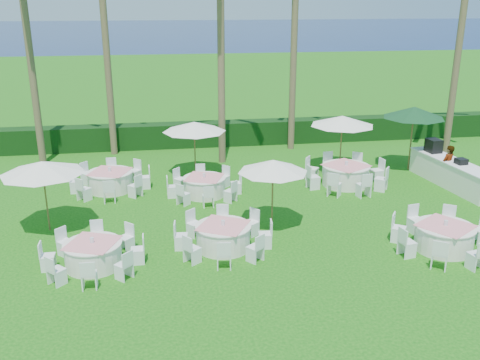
# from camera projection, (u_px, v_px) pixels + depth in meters

# --- Properties ---
(ground) EXTENTS (120.00, 120.00, 0.00)m
(ground) POSITION_uv_depth(u_px,v_px,m) (243.00, 246.00, 16.34)
(ground) COLOR #0F500D
(ground) RESTS_ON ground
(hedge) EXTENTS (34.00, 1.00, 1.20)m
(hedge) POSITION_uv_depth(u_px,v_px,m) (206.00, 134.00, 27.37)
(hedge) COLOR black
(hedge) RESTS_ON ground
(ocean) EXTENTS (260.00, 260.00, 0.00)m
(ocean) POSITION_uv_depth(u_px,v_px,m) (165.00, 34.00, 111.72)
(ocean) COLOR #061541
(ocean) RESTS_ON ground
(banquet_table_a) EXTENTS (2.85, 2.85, 0.88)m
(banquet_table_a) POSITION_uv_depth(u_px,v_px,m) (93.00, 254.00, 15.03)
(banquet_table_a) COLOR white
(banquet_table_a) RESTS_ON ground
(banquet_table_b) EXTENTS (2.97, 2.97, 0.90)m
(banquet_table_b) POSITION_uv_depth(u_px,v_px,m) (223.00, 236.00, 16.13)
(banquet_table_b) COLOR white
(banquet_table_b) RESTS_ON ground
(banquet_table_c) EXTENTS (3.09, 3.09, 0.94)m
(banquet_table_c) POSITION_uv_depth(u_px,v_px,m) (444.00, 237.00, 16.04)
(banquet_table_c) COLOR white
(banquet_table_c) RESTS_ON ground
(banquet_table_d) EXTENTS (3.10, 3.10, 0.94)m
(banquet_table_d) POSITION_uv_depth(u_px,v_px,m) (111.00, 180.00, 21.00)
(banquet_table_d) COLOR white
(banquet_table_d) RESTS_ON ground
(banquet_table_e) EXTENTS (2.86, 2.86, 0.88)m
(banquet_table_e) POSITION_uv_depth(u_px,v_px,m) (204.00, 186.00, 20.48)
(banquet_table_e) COLOR white
(banquet_table_e) RESTS_ON ground
(banquet_table_f) EXTENTS (3.35, 3.35, 1.00)m
(banquet_table_f) POSITION_uv_depth(u_px,v_px,m) (346.00, 175.00, 21.58)
(banquet_table_f) COLOR white
(banquet_table_f) RESTS_ON ground
(umbrella_a) EXTENTS (2.65, 2.65, 2.35)m
(umbrella_a) POSITION_uv_depth(u_px,v_px,m) (42.00, 168.00, 16.81)
(umbrella_a) COLOR brown
(umbrella_a) RESTS_ON ground
(umbrella_b) EXTENTS (2.27, 2.27, 2.35)m
(umbrella_b) POSITION_uv_depth(u_px,v_px,m) (273.00, 166.00, 16.98)
(umbrella_b) COLOR brown
(umbrella_b) RESTS_ON ground
(umbrella_c) EXTENTS (2.65, 2.65, 2.35)m
(umbrella_c) POSITION_uv_depth(u_px,v_px,m) (194.00, 127.00, 22.16)
(umbrella_c) COLOR brown
(umbrella_c) RESTS_ON ground
(umbrella_d) EXTENTS (2.76, 2.76, 2.44)m
(umbrella_d) POSITION_uv_depth(u_px,v_px,m) (342.00, 121.00, 22.86)
(umbrella_d) COLOR brown
(umbrella_d) RESTS_ON ground
(umbrella_green) EXTENTS (2.65, 2.65, 2.81)m
(umbrella_green) POSITION_uv_depth(u_px,v_px,m) (414.00, 112.00, 22.87)
(umbrella_green) COLOR brown
(umbrella_green) RESTS_ON ground
(buffet_table) EXTENTS (1.53, 4.62, 1.61)m
(buffet_table) POSITION_uv_depth(u_px,v_px,m) (451.00, 172.00, 21.48)
(buffet_table) COLOR white
(buffet_table) RESTS_ON ground
(staff_person) EXTENTS (0.72, 0.61, 1.67)m
(staff_person) POSITION_uv_depth(u_px,v_px,m) (447.00, 166.00, 21.42)
(staff_person) COLOR gray
(staff_person) RESTS_ON ground
(palm_a) EXTENTS (4.15, 4.40, 9.79)m
(palm_a) POSITION_uv_depth(u_px,v_px,m) (28.00, 43.00, 22.85)
(palm_a) COLOR brown
(palm_a) RESTS_ON ground
(palm_b) EXTENTS (4.40, 4.17, 9.37)m
(palm_b) POSITION_uv_depth(u_px,v_px,m) (106.00, 45.00, 24.42)
(palm_b) COLOR brown
(palm_b) RESTS_ON ground
(palm_c) EXTENTS (4.31, 4.33, 10.41)m
(palm_c) POSITION_uv_depth(u_px,v_px,m) (221.00, 35.00, 22.97)
(palm_c) COLOR brown
(palm_c) RESTS_ON ground
(palm_d) EXTENTS (4.41, 4.07, 9.39)m
(palm_d) POSITION_uv_depth(u_px,v_px,m) (294.00, 44.00, 25.34)
(palm_d) COLOR brown
(palm_d) RESTS_ON ground
(palm_e) EXTENTS (4.39, 4.18, 9.85)m
(palm_e) POSITION_uv_depth(u_px,v_px,m) (460.00, 40.00, 24.46)
(palm_e) COLOR brown
(palm_e) RESTS_ON ground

